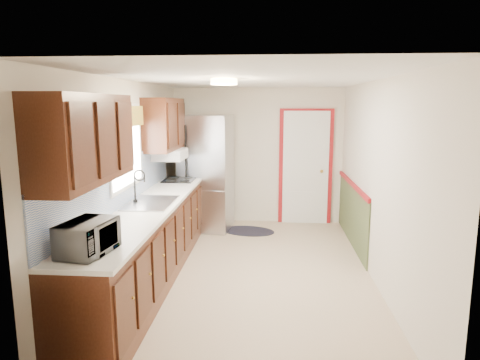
# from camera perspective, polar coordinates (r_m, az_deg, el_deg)

# --- Properties ---
(room_shell) EXTENTS (3.20, 5.20, 2.52)m
(room_shell) POSITION_cam_1_polar(r_m,az_deg,el_deg) (5.19, 1.47, -0.06)
(room_shell) COLOR tan
(room_shell) RESTS_ON ground
(kitchen_run) EXTENTS (0.63, 4.00, 2.20)m
(kitchen_run) POSITION_cam_1_polar(r_m,az_deg,el_deg) (5.20, -12.49, -4.69)
(kitchen_run) COLOR #36170C
(kitchen_run) RESTS_ON ground
(back_wall_trim) EXTENTS (1.12, 2.30, 2.08)m
(back_wall_trim) POSITION_cam_1_polar(r_m,az_deg,el_deg) (7.45, 9.95, 0.47)
(back_wall_trim) COLOR maroon
(back_wall_trim) RESTS_ON ground
(ceiling_fixture) EXTENTS (0.30, 0.30, 0.06)m
(ceiling_fixture) POSITION_cam_1_polar(r_m,az_deg,el_deg) (4.94, -2.15, 12.94)
(ceiling_fixture) COLOR #FFD88C
(ceiling_fixture) RESTS_ON room_shell
(microwave) EXTENTS (0.33, 0.51, 0.32)m
(microwave) POSITION_cam_1_polar(r_m,az_deg,el_deg) (3.61, -19.68, -6.80)
(microwave) COLOR white
(microwave) RESTS_ON kitchen_run
(refrigerator) EXTENTS (0.89, 0.85, 1.93)m
(refrigerator) POSITION_cam_1_polar(r_m,az_deg,el_deg) (7.27, -4.48, 0.97)
(refrigerator) COLOR #B7B7BC
(refrigerator) RESTS_ON ground
(rug) EXTENTS (0.98, 0.73, 0.01)m
(rug) POSITION_cam_1_polar(r_m,az_deg,el_deg) (7.26, 1.09, -6.81)
(rug) COLOR black
(rug) RESTS_ON ground
(cooktop) EXTENTS (0.46, 0.56, 0.02)m
(cooktop) POSITION_cam_1_polar(r_m,az_deg,el_deg) (6.76, -8.08, 0.06)
(cooktop) COLOR black
(cooktop) RESTS_ON kitchen_run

